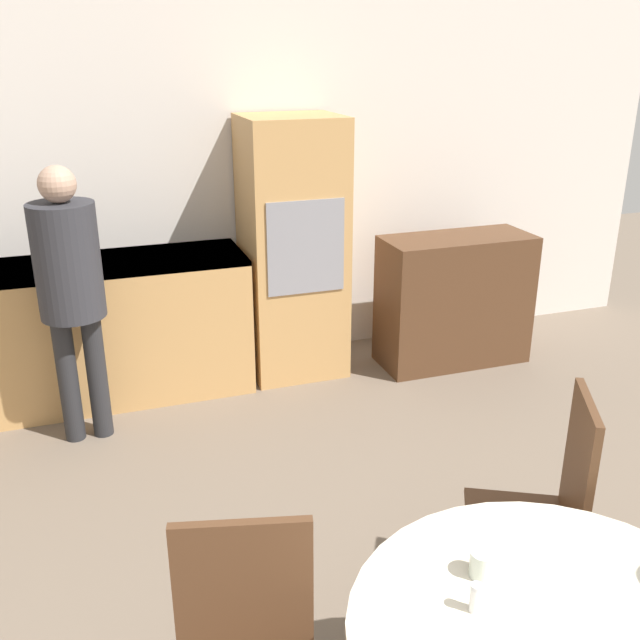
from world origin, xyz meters
name	(u,v)px	position (x,y,z in m)	size (l,w,h in m)	color
wall_back	(205,180)	(0.00, 5.09, 1.30)	(6.96, 0.05, 2.60)	silver
kitchen_counter	(23,338)	(-1.24, 4.74, 0.47)	(2.77, 0.60, 0.90)	tan
oven_unit	(293,249)	(0.50, 4.75, 0.87)	(0.63, 0.59, 1.73)	tan
sideboard	(454,300)	(1.61, 4.50, 0.46)	(1.05, 0.45, 0.92)	#51331E
chair_far_right	(549,504)	(0.70, 2.16, 0.54)	(0.54, 0.54, 0.98)	#51331E
person_standing	(70,278)	(-0.92, 4.23, 0.97)	(0.35, 0.35, 1.57)	#262628
cup	(483,564)	(0.14, 1.73, 0.76)	(0.08, 0.08, 0.08)	silver
salt_shaker	(476,598)	(0.05, 1.61, 0.77)	(0.03, 0.03, 0.09)	white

